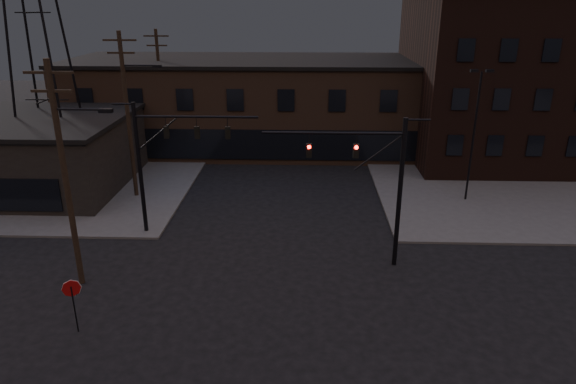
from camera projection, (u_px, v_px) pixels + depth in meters
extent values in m
plane|color=black|center=(268.00, 309.00, 23.62)|extent=(140.00, 140.00, 0.00)
cube|color=#474744|center=(545.00, 167.00, 43.45)|extent=(30.00, 30.00, 0.15)
cube|color=#474744|center=(35.00, 161.00, 44.91)|extent=(30.00, 30.00, 0.15)
cube|color=#4B3628|center=(289.00, 105.00, 48.41)|extent=(40.00, 12.00, 8.00)
cube|color=black|center=(539.00, 77.00, 44.76)|extent=(22.00, 16.00, 14.00)
cube|color=black|center=(16.00, 154.00, 38.37)|extent=(16.00, 12.00, 5.00)
cylinder|color=black|center=(400.00, 195.00, 26.21)|extent=(0.24, 0.24, 8.00)
cylinder|color=black|center=(333.00, 133.00, 25.20)|extent=(7.00, 0.14, 0.14)
cube|color=#FF140C|center=(356.00, 151.00, 25.48)|extent=(0.28, 0.22, 0.70)
cube|color=#FF140C|center=(309.00, 151.00, 25.55)|extent=(0.28, 0.22, 0.70)
cylinder|color=black|center=(140.00, 170.00, 29.96)|extent=(0.24, 0.24, 8.00)
cylinder|color=black|center=(196.00, 117.00, 28.72)|extent=(7.00, 0.14, 0.14)
cube|color=black|center=(166.00, 132.00, 29.10)|extent=(0.28, 0.22, 0.70)
cube|color=black|center=(197.00, 132.00, 29.04)|extent=(0.28, 0.22, 0.70)
cube|color=black|center=(228.00, 133.00, 28.98)|extent=(0.28, 0.22, 0.70)
cylinder|color=black|center=(75.00, 309.00, 21.62)|extent=(0.06, 0.06, 2.20)
cylinder|color=maroon|center=(71.00, 289.00, 21.29)|extent=(0.72, 0.33, 0.76)
cylinder|color=black|center=(66.00, 179.00, 23.87)|extent=(0.28, 0.28, 11.00)
cube|color=black|center=(48.00, 72.00, 22.15)|extent=(2.20, 0.12, 0.12)
cube|color=black|center=(51.00, 91.00, 22.43)|extent=(1.80, 0.12, 0.12)
cube|color=black|center=(106.00, 111.00, 22.65)|extent=(0.60, 0.25, 0.18)
cylinder|color=black|center=(128.00, 118.00, 35.05)|extent=(0.28, 0.28, 11.50)
cube|color=black|center=(119.00, 40.00, 33.24)|extent=(2.20, 0.12, 0.12)
cube|color=black|center=(121.00, 53.00, 33.52)|extent=(1.80, 0.12, 0.12)
cube|color=black|center=(157.00, 66.00, 33.74)|extent=(0.60, 0.25, 0.18)
cylinder|color=black|center=(161.00, 92.00, 46.40)|extent=(0.28, 0.28, 11.00)
cube|color=black|center=(156.00, 36.00, 44.68)|extent=(2.20, 0.12, 0.12)
cube|color=black|center=(157.00, 45.00, 44.96)|extent=(1.80, 0.12, 0.12)
cylinder|color=black|center=(473.00, 139.00, 34.71)|extent=(0.14, 0.14, 9.00)
cube|color=black|center=(474.00, 71.00, 33.13)|extent=(0.50, 0.28, 0.18)
cube|color=black|center=(490.00, 71.00, 33.09)|extent=(0.50, 0.28, 0.18)
cylinder|color=black|center=(533.00, 123.00, 39.19)|extent=(0.14, 0.14, 9.00)
cube|color=black|center=(536.00, 62.00, 37.60)|extent=(0.50, 0.28, 0.18)
cube|color=black|center=(550.00, 62.00, 37.57)|extent=(0.50, 0.28, 0.18)
imported|color=black|center=(488.00, 155.00, 43.68)|extent=(4.90, 2.81, 1.57)
imported|color=#B6B6B8|center=(538.00, 160.00, 43.12)|extent=(4.40, 2.66, 1.19)
imported|color=black|center=(342.00, 148.00, 46.28)|extent=(3.49, 5.06, 1.58)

